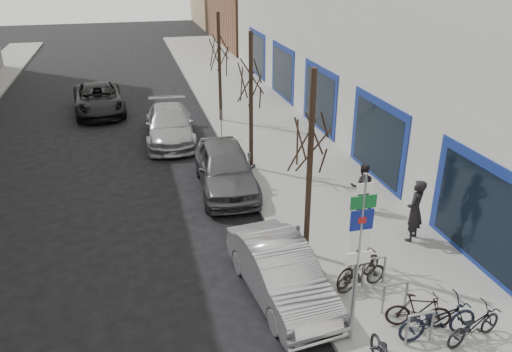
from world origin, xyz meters
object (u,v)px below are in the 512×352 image
tree_mid (251,70)px  bike_near_right (419,311)px  tree_far (219,42)px  parked_car_front (281,273)px  meter_front (297,242)px  parked_car_back (170,125)px  bike_far_curb (474,323)px  lane_car (99,99)px  highway_sign_pole (358,251)px  parked_car_mid (225,168)px  pedestrian_far (362,186)px  meter_mid (249,165)px  meter_back (221,121)px  bike_mid_curb (438,316)px  pedestrian_near (415,211)px  bike_mid_inner (362,274)px  tree_near (312,122)px  bike_far_inner (359,266)px  bike_rack (395,294)px

tree_mid → bike_near_right: size_ratio=3.63×
tree_far → parked_car_front: size_ratio=1.27×
meter_front → parked_car_back: 11.67m
bike_far_curb → lane_car: size_ratio=0.29×
highway_sign_pole → lane_car: size_ratio=0.76×
tree_far → parked_car_back: bearing=-143.5°
parked_car_mid → pedestrian_far: pedestrian_far is taller
tree_mid → lane_car: (-6.14, 9.94, -3.34)m
parked_car_front → tree_mid: bearing=74.8°
highway_sign_pole → meter_front: highway_sign_pole is taller
meter_mid → meter_back: bearing=90.0°
meter_mid → parked_car_front: parked_car_front is taller
tree_mid → bike_mid_curb: bearing=-80.8°
parked_car_front → pedestrian_near: pedestrian_near is taller
meter_front → parked_car_back: size_ratio=0.24×
bike_near_right → pedestrian_near: pedestrian_near is taller
bike_near_right → pedestrian_far: pedestrian_far is taller
pedestrian_far → bike_mid_inner: bearing=83.0°
bike_far_curb → tree_mid: bearing=-0.9°
highway_sign_pole → pedestrian_far: (2.93, 5.70, -1.49)m
highway_sign_pole → meter_mid: (-0.25, 8.51, -1.54)m
tree_near → pedestrian_far: tree_near is taller
bike_mid_curb → parked_car_back: size_ratio=0.36×
meter_back → bike_mid_inner: bearing=-84.1°
bike_far_curb → bike_far_inner: (-1.54, 2.62, 0.01)m
tree_far → bike_mid_curb: tree_far is taller
tree_far → pedestrian_far: size_ratio=3.36×
pedestrian_near → parked_car_mid: bearing=-87.6°
bike_rack → lane_car: bearing=110.8°
parked_car_mid → pedestrian_far: (4.05, -2.94, 0.12)m
tree_mid → bike_far_inner: bearing=-83.9°
parked_car_front → pedestrian_far: bearing=36.3°
bike_rack → parked_car_front: 2.79m
highway_sign_pole → tree_mid: (0.20, 10.01, 1.65)m
bike_mid_curb → parked_car_back: parked_car_back is taller
tree_near → lane_car: size_ratio=1.00×
bike_rack → bike_mid_inner: bearing=110.5°
tree_far → pedestrian_near: (3.36, -13.03, -2.98)m
tree_mid → meter_back: (-0.45, 4.00, -3.19)m
highway_sign_pole → bike_mid_curb: bearing=-12.4°
bike_near_right → tree_mid: bearing=28.1°
lane_car → pedestrian_far: (8.87, -14.25, 0.20)m
tree_far → meter_back: size_ratio=4.33×
bike_mid_inner → parked_car_mid: parked_car_mid is taller
bike_rack → bike_near_right: (0.26, -0.63, -0.05)m
highway_sign_pole → pedestrian_near: (3.56, 3.49, -1.34)m
tree_near → bike_mid_inner: (0.82, -1.88, -3.50)m
highway_sign_pole → bike_far_curb: 3.26m
tree_near → bike_far_curb: 5.97m
highway_sign_pole → meter_back: 14.10m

